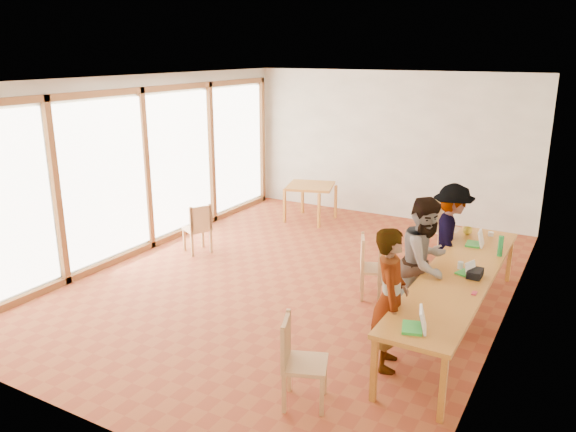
# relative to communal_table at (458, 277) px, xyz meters

# --- Properties ---
(ground) EXTENTS (8.00, 8.00, 0.00)m
(ground) POSITION_rel_communal_table_xyz_m (-2.50, 0.43, -0.70)
(ground) COLOR #9A4925
(ground) RESTS_ON ground
(wall_back) EXTENTS (6.00, 0.10, 3.00)m
(wall_back) POSITION_rel_communal_table_xyz_m (-2.50, 4.43, 0.80)
(wall_back) COLOR #EEE6CD
(wall_back) RESTS_ON ground
(wall_front) EXTENTS (6.00, 0.10, 3.00)m
(wall_front) POSITION_rel_communal_table_xyz_m (-2.50, -3.57, 0.80)
(wall_front) COLOR #EEE6CD
(wall_front) RESTS_ON ground
(wall_right) EXTENTS (0.10, 8.00, 3.00)m
(wall_right) POSITION_rel_communal_table_xyz_m (0.50, 0.43, 0.80)
(wall_right) COLOR #EEE6CD
(wall_right) RESTS_ON ground
(window_wall) EXTENTS (0.10, 8.00, 3.00)m
(window_wall) POSITION_rel_communal_table_xyz_m (-5.46, 0.43, 0.80)
(window_wall) COLOR white
(window_wall) RESTS_ON ground
(ceiling) EXTENTS (6.00, 8.00, 0.04)m
(ceiling) POSITION_rel_communal_table_xyz_m (-2.50, 0.43, 2.32)
(ceiling) COLOR white
(ceiling) RESTS_ON wall_back
(communal_table) EXTENTS (0.80, 4.00, 0.75)m
(communal_table) POSITION_rel_communal_table_xyz_m (0.00, 0.00, 0.00)
(communal_table) COLOR orange
(communal_table) RESTS_ON ground
(side_table) EXTENTS (0.90, 0.90, 0.75)m
(side_table) POSITION_rel_communal_table_xyz_m (-3.75, 3.31, -0.03)
(side_table) COLOR orange
(side_table) RESTS_ON ground
(chair_near) EXTENTS (0.55, 0.55, 0.49)m
(chair_near) POSITION_rel_communal_table_xyz_m (-1.01, -2.34, -0.14)
(chair_near) COLOR tan
(chair_near) RESTS_ON ground
(chair_mid) EXTENTS (0.56, 0.56, 0.50)m
(chair_mid) POSITION_rel_communal_table_xyz_m (-0.95, 0.10, -0.13)
(chair_mid) COLOR tan
(chair_mid) RESTS_ON ground
(chair_far) EXTENTS (0.55, 0.55, 0.48)m
(chair_far) POSITION_rel_communal_table_xyz_m (-1.31, 0.37, -0.15)
(chair_far) COLOR tan
(chair_far) RESTS_ON ground
(chair_empty) EXTENTS (0.59, 0.59, 0.55)m
(chair_empty) POSITION_rel_communal_table_xyz_m (-0.88, 2.50, -0.07)
(chair_empty) COLOR tan
(chair_empty) RESTS_ON ground
(chair_spare) EXTENTS (0.55, 0.55, 0.46)m
(chair_spare) POSITION_rel_communal_table_xyz_m (-4.51, 0.62, -0.17)
(chair_spare) COLOR tan
(chair_spare) RESTS_ON ground
(person_near) EXTENTS (0.55, 0.68, 1.61)m
(person_near) POSITION_rel_communal_table_xyz_m (-0.44, -1.24, 0.10)
(person_near) COLOR gray
(person_near) RESTS_ON ground
(person_mid) EXTENTS (0.83, 0.96, 1.69)m
(person_mid) POSITION_rel_communal_table_xyz_m (-0.40, -0.10, 0.14)
(person_mid) COLOR gray
(person_mid) RESTS_ON ground
(person_far) EXTENTS (0.85, 1.13, 1.56)m
(person_far) POSITION_rel_communal_table_xyz_m (-0.42, 1.31, 0.08)
(person_far) COLOR gray
(person_far) RESTS_ON ground
(laptop_near) EXTENTS (0.30, 0.32, 0.23)m
(laptop_near) POSITION_rel_communal_table_xyz_m (-0.01, -1.67, 0.11)
(laptop_near) COLOR green
(laptop_near) RESTS_ON communal_table
(laptop_mid) EXTENTS (0.24, 0.25, 0.18)m
(laptop_mid) POSITION_rel_communal_table_xyz_m (0.10, 0.02, 0.10)
(laptop_mid) COLOR green
(laptop_mid) RESTS_ON communal_table
(laptop_far) EXTENTS (0.25, 0.28, 0.22)m
(laptop_far) POSITION_rel_communal_table_xyz_m (-0.02, 1.16, 0.11)
(laptop_far) COLOR green
(laptop_far) RESTS_ON communal_table
(yellow_mug) EXTENTS (0.18, 0.18, 0.11)m
(yellow_mug) POSITION_rel_communal_table_xyz_m (-0.25, 1.61, 0.10)
(yellow_mug) COLOR gold
(yellow_mug) RESTS_ON communal_table
(green_bottle) EXTENTS (0.07, 0.07, 0.28)m
(green_bottle) POSITION_rel_communal_table_xyz_m (0.33, 0.88, 0.19)
(green_bottle) COLOR #1A7C36
(green_bottle) RESTS_ON communal_table
(clear_glass) EXTENTS (0.07, 0.07, 0.09)m
(clear_glass) POSITION_rel_communal_table_xyz_m (-0.02, 0.17, 0.09)
(clear_glass) COLOR silver
(clear_glass) RESTS_ON communal_table
(condiment_cup) EXTENTS (0.08, 0.08, 0.06)m
(condiment_cup) POSITION_rel_communal_table_xyz_m (0.07, 1.70, 0.08)
(condiment_cup) COLOR white
(condiment_cup) RESTS_ON communal_table
(pink_phone) EXTENTS (0.05, 0.10, 0.01)m
(pink_phone) POSITION_rel_communal_table_xyz_m (0.30, -0.52, 0.05)
(pink_phone) COLOR #DC3454
(pink_phone) RESTS_ON communal_table
(black_pouch) EXTENTS (0.16, 0.26, 0.09)m
(black_pouch) POSITION_rel_communal_table_xyz_m (0.19, -0.01, 0.09)
(black_pouch) COLOR black
(black_pouch) RESTS_ON communal_table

